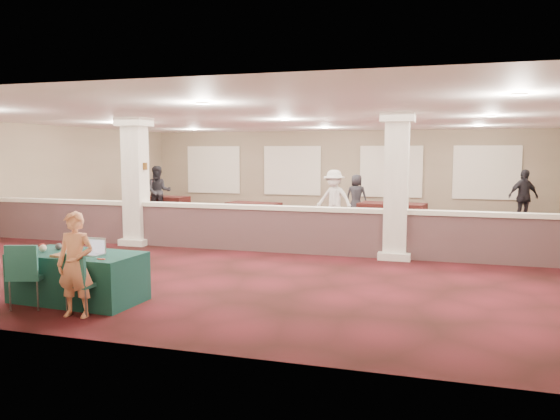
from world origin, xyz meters
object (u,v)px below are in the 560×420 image
(conf_chair_main, at_px, (81,278))
(attendee_b, at_px, (334,199))
(far_table_back_center, at_px, (254,213))
(attendee_d, at_px, (356,196))
(attendee_c, at_px, (523,197))
(far_table_front_center, at_px, (246,216))
(woman, at_px, (76,265))
(near_table, at_px, (78,277))
(conf_chair_side, at_px, (26,271))
(far_table_back_left, at_px, (166,205))
(far_table_front_right, at_px, (495,232))
(far_table_front_left, at_px, (125,218))
(far_table_back_right, at_px, (392,216))
(attendee_a, at_px, (159,191))

(conf_chair_main, bearing_deg, attendee_b, 88.72)
(far_table_back_center, bearing_deg, attendee_d, 41.49)
(far_table_back_center, relative_size, attendee_c, 0.96)
(far_table_front_center, bearing_deg, attendee_d, 48.17)
(woman, bearing_deg, near_table, 119.28)
(near_table, relative_size, attendee_c, 1.12)
(near_table, height_order, conf_chair_side, conf_chair_side)
(attendee_d, bearing_deg, conf_chair_main, 88.17)
(near_table, bearing_deg, far_table_front_center, 96.34)
(near_table, distance_m, far_table_back_center, 9.71)
(woman, bearing_deg, far_table_back_left, 106.79)
(attendee_b, bearing_deg, woman, -88.08)
(conf_chair_side, bearing_deg, attendee_d, 59.47)
(conf_chair_main, relative_size, far_table_front_right, 0.50)
(far_table_front_left, relative_size, attendee_d, 1.18)
(near_table, relative_size, woman, 1.33)
(far_table_front_right, distance_m, far_table_back_right, 3.71)
(far_table_back_right, bearing_deg, conf_chair_side, -113.47)
(near_table, height_order, woman, woman)
(far_table_back_center, height_order, attendee_b, attendee_b)
(conf_chair_main, distance_m, attendee_c, 14.79)
(woman, distance_m, far_table_back_center, 10.46)
(far_table_back_left, distance_m, attendee_c, 12.62)
(far_table_front_left, relative_size, far_table_back_left, 1.08)
(conf_chair_side, distance_m, far_table_front_right, 10.61)
(far_table_front_left, bearing_deg, conf_chair_side, -67.45)
(attendee_d, bearing_deg, attendee_c, -175.05)
(far_table_front_right, relative_size, attendee_a, 0.98)
(far_table_front_right, distance_m, attendee_b, 5.01)
(attendee_c, bearing_deg, near_table, -150.83)
(far_table_back_center, distance_m, far_table_back_right, 4.50)
(woman, height_order, far_table_front_left, woman)
(far_table_back_center, bearing_deg, far_table_front_right, -19.08)
(conf_chair_main, bearing_deg, attendee_a, 122.80)
(conf_chair_main, height_order, attendee_d, attendee_d)
(attendee_a, bearing_deg, far_table_front_right, -46.10)
(far_table_back_left, bearing_deg, attendee_d, 8.90)
(far_table_back_right, height_order, attendee_b, attendee_b)
(conf_chair_main, height_order, conf_chair_side, conf_chair_side)
(far_table_front_center, height_order, attendee_d, attendee_d)
(attendee_a, height_order, attendee_c, attendee_a)
(conf_chair_side, xyz_separation_m, far_table_front_left, (-3.16, 7.60, -0.21))
(near_table, height_order, attendee_d, attendee_d)
(conf_chair_main, height_order, woman, woman)
(far_table_back_left, bearing_deg, far_table_front_left, -77.28)
(far_table_front_right, height_order, attendee_d, attendee_d)
(conf_chair_side, bearing_deg, attendee_a, 92.09)
(far_table_front_left, height_order, far_table_front_center, far_table_front_left)
(far_table_back_left, distance_m, attendee_a, 0.95)
(conf_chair_side, bearing_deg, far_table_front_left, 94.90)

